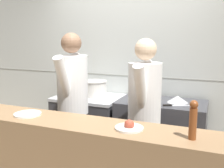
{
  "coord_description": "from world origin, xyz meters",
  "views": [
    {
      "loc": [
        1.22,
        -2.3,
        1.72
      ],
      "look_at": [
        0.03,
        0.62,
        1.15
      ],
      "focal_mm": 42.0,
      "sensor_mm": 36.0,
      "label": 1
    }
  ],
  "objects_px": {
    "pepper_mill": "(193,119)",
    "stock_pot": "(95,88)",
    "mixing_bowl_steel": "(177,99)",
    "plated_dish_appetiser": "(129,127)",
    "chefs_knife": "(174,105)",
    "chef_head_cook": "(73,100)",
    "chef_sous": "(144,111)",
    "oven_range": "(89,125)",
    "plated_dish_main": "(28,114)"
  },
  "relations": [
    {
      "from": "oven_range",
      "to": "chef_sous",
      "type": "height_order",
      "value": "chef_sous"
    },
    {
      "from": "mixing_bowl_steel",
      "to": "chef_sous",
      "type": "distance_m",
      "value": 0.74
    },
    {
      "from": "mixing_bowl_steel",
      "to": "plated_dish_appetiser",
      "type": "xyz_separation_m",
      "value": [
        -0.2,
        -1.35,
        0.05
      ]
    },
    {
      "from": "mixing_bowl_steel",
      "to": "chefs_knife",
      "type": "distance_m",
      "value": 0.2
    },
    {
      "from": "chefs_knife",
      "to": "mixing_bowl_steel",
      "type": "bearing_deg",
      "value": 88.1
    },
    {
      "from": "pepper_mill",
      "to": "chef_head_cook",
      "type": "relative_size",
      "value": 0.17
    },
    {
      "from": "chefs_knife",
      "to": "chef_head_cook",
      "type": "height_order",
      "value": "chef_head_cook"
    },
    {
      "from": "oven_range",
      "to": "mixing_bowl_steel",
      "type": "distance_m",
      "value": 1.35
    },
    {
      "from": "chef_head_cook",
      "to": "chefs_knife",
      "type": "bearing_deg",
      "value": 18.6
    },
    {
      "from": "pepper_mill",
      "to": "stock_pot",
      "type": "bearing_deg",
      "value": 136.69
    },
    {
      "from": "stock_pot",
      "to": "chef_head_cook",
      "type": "relative_size",
      "value": 0.2
    },
    {
      "from": "oven_range",
      "to": "chef_head_cook",
      "type": "bearing_deg",
      "value": -78.7
    },
    {
      "from": "plated_dish_appetiser",
      "to": "chef_head_cook",
      "type": "bearing_deg",
      "value": 144.77
    },
    {
      "from": "chefs_knife",
      "to": "plated_dish_appetiser",
      "type": "height_order",
      "value": "plated_dish_appetiser"
    },
    {
      "from": "mixing_bowl_steel",
      "to": "plated_dish_appetiser",
      "type": "relative_size",
      "value": 1.1
    },
    {
      "from": "stock_pot",
      "to": "chef_head_cook",
      "type": "bearing_deg",
      "value": -85.65
    },
    {
      "from": "pepper_mill",
      "to": "chefs_knife",
      "type": "bearing_deg",
      "value": 104.82
    },
    {
      "from": "plated_dish_main",
      "to": "plated_dish_appetiser",
      "type": "bearing_deg",
      "value": -0.26
    },
    {
      "from": "mixing_bowl_steel",
      "to": "chefs_knife",
      "type": "height_order",
      "value": "mixing_bowl_steel"
    },
    {
      "from": "stock_pot",
      "to": "plated_dish_appetiser",
      "type": "distance_m",
      "value": 1.67
    },
    {
      "from": "oven_range",
      "to": "chef_head_cook",
      "type": "height_order",
      "value": "chef_head_cook"
    },
    {
      "from": "chef_head_cook",
      "to": "chef_sous",
      "type": "distance_m",
      "value": 0.87
    },
    {
      "from": "chef_head_cook",
      "to": "chef_sous",
      "type": "relative_size",
      "value": 1.04
    },
    {
      "from": "chefs_knife",
      "to": "pepper_mill",
      "type": "xyz_separation_m",
      "value": [
        0.31,
        -1.18,
        0.22
      ]
    },
    {
      "from": "chef_head_cook",
      "to": "plated_dish_appetiser",
      "type": "bearing_deg",
      "value": -40.98
    },
    {
      "from": "plated_dish_appetiser",
      "to": "pepper_mill",
      "type": "bearing_deg",
      "value": -3.52
    },
    {
      "from": "oven_range",
      "to": "plated_dish_main",
      "type": "bearing_deg",
      "value": -89.7
    },
    {
      "from": "oven_range",
      "to": "chef_sous",
      "type": "bearing_deg",
      "value": -33.69
    },
    {
      "from": "chefs_knife",
      "to": "chef_head_cook",
      "type": "distance_m",
      "value": 1.22
    },
    {
      "from": "chefs_knife",
      "to": "chef_sous",
      "type": "xyz_separation_m",
      "value": [
        -0.24,
        -0.5,
        0.04
      ]
    },
    {
      "from": "stock_pot",
      "to": "chef_sous",
      "type": "relative_size",
      "value": 0.2
    },
    {
      "from": "mixing_bowl_steel",
      "to": "chef_sous",
      "type": "xyz_separation_m",
      "value": [
        -0.24,
        -0.7,
        0.01
      ]
    },
    {
      "from": "mixing_bowl_steel",
      "to": "pepper_mill",
      "type": "height_order",
      "value": "pepper_mill"
    },
    {
      "from": "oven_range",
      "to": "stock_pot",
      "type": "bearing_deg",
      "value": 29.2
    },
    {
      "from": "chefs_knife",
      "to": "chef_sous",
      "type": "relative_size",
      "value": 0.19
    },
    {
      "from": "oven_range",
      "to": "plated_dish_appetiser",
      "type": "xyz_separation_m",
      "value": [
        1.05,
        -1.31,
        0.55
      ]
    },
    {
      "from": "mixing_bowl_steel",
      "to": "oven_range",
      "type": "bearing_deg",
      "value": -178.6
    },
    {
      "from": "chefs_knife",
      "to": "chef_sous",
      "type": "bearing_deg",
      "value": -115.2
    },
    {
      "from": "mixing_bowl_steel",
      "to": "chef_head_cook",
      "type": "height_order",
      "value": "chef_head_cook"
    },
    {
      "from": "stock_pot",
      "to": "mixing_bowl_steel",
      "type": "bearing_deg",
      "value": -0.67
    },
    {
      "from": "mixing_bowl_steel",
      "to": "chef_sous",
      "type": "relative_size",
      "value": 0.15
    },
    {
      "from": "mixing_bowl_steel",
      "to": "chefs_knife",
      "type": "relative_size",
      "value": 0.79
    },
    {
      "from": "mixing_bowl_steel",
      "to": "plated_dish_main",
      "type": "distance_m",
      "value": 1.83
    },
    {
      "from": "plated_dish_main",
      "to": "plated_dish_appetiser",
      "type": "relative_size",
      "value": 1.11
    },
    {
      "from": "pepper_mill",
      "to": "plated_dish_main",
      "type": "bearing_deg",
      "value": 178.68
    },
    {
      "from": "mixing_bowl_steel",
      "to": "pepper_mill",
      "type": "bearing_deg",
      "value": -77.47
    },
    {
      "from": "pepper_mill",
      "to": "oven_range",
      "type": "bearing_deg",
      "value": 139.1
    },
    {
      "from": "chef_head_cook",
      "to": "chef_sous",
      "type": "bearing_deg",
      "value": -5.93
    },
    {
      "from": "plated_dish_appetiser",
      "to": "pepper_mill",
      "type": "relative_size",
      "value": 0.79
    },
    {
      "from": "stock_pot",
      "to": "chef_sous",
      "type": "bearing_deg",
      "value": -37.65
    }
  ]
}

